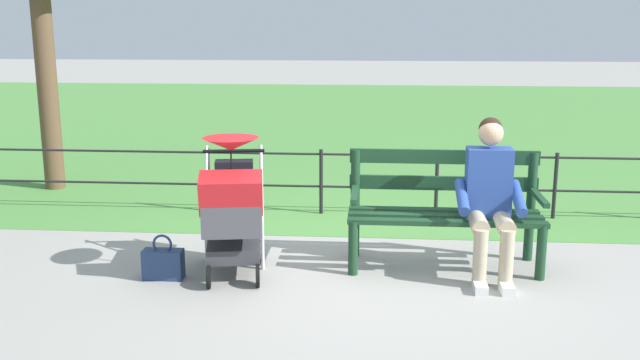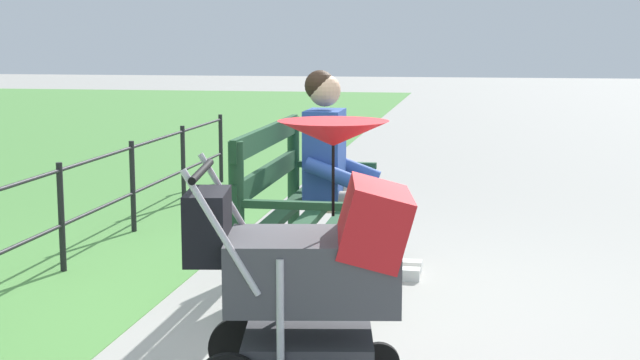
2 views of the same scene
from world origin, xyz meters
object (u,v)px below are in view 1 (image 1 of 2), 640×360
at_px(park_bench, 444,204).
at_px(person_on_bench, 490,194).
at_px(stroller, 233,205).
at_px(handbag, 163,263).

bearing_deg(park_bench, person_on_bench, 146.56).
distance_m(person_on_bench, stroller, 2.06).
bearing_deg(stroller, handbag, 12.09).
xyz_separation_m(park_bench, stroller, (1.71, 0.42, 0.07)).
distance_m(park_bench, person_on_bench, 0.43).
relative_size(person_on_bench, handbag, 3.45).
height_order(person_on_bench, stroller, person_on_bench).
relative_size(park_bench, person_on_bench, 1.26).
bearing_deg(park_bench, handbag, 13.26).
bearing_deg(stroller, park_bench, -166.36).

